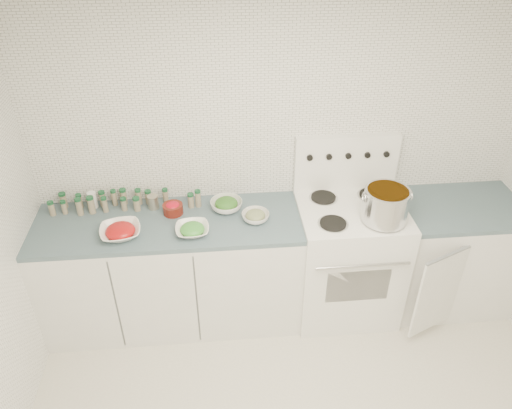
% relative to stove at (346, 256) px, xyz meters
% --- Properties ---
extents(room_walls, '(3.54, 3.04, 2.52)m').
position_rel_stove_xyz_m(room_walls, '(-0.48, -1.19, 1.06)').
color(room_walls, white).
rests_on(room_walls, ground).
extents(counter_left, '(1.85, 0.62, 0.90)m').
position_rel_stove_xyz_m(counter_left, '(-1.30, 0.00, -0.05)').
color(counter_left, white).
rests_on(counter_left, ground).
extents(stove, '(0.76, 0.70, 1.36)m').
position_rel_stove_xyz_m(stove, '(0.00, 0.00, 0.00)').
color(stove, white).
rests_on(stove, ground).
extents(counter_right, '(0.89, 0.79, 0.90)m').
position_rel_stove_xyz_m(counter_right, '(0.82, 0.00, -0.05)').
color(counter_right, white).
rests_on(counter_right, ground).
extents(stock_pot, '(0.32, 0.30, 0.23)m').
position_rel_stove_xyz_m(stock_pot, '(0.17, -0.16, 0.58)').
color(stock_pot, silver).
rests_on(stock_pot, stove).
extents(bowl_tomato, '(0.31, 0.31, 0.09)m').
position_rel_stove_xyz_m(bowl_tomato, '(-1.60, -0.13, 0.44)').
color(bowl_tomato, white).
rests_on(bowl_tomato, counter_left).
extents(bowl_snowpea, '(0.24, 0.24, 0.08)m').
position_rel_stove_xyz_m(bowl_snowpea, '(-1.13, -0.14, 0.44)').
color(bowl_snowpea, white).
rests_on(bowl_snowpea, counter_left).
extents(bowl_broccoli, '(0.25, 0.25, 0.09)m').
position_rel_stove_xyz_m(bowl_broccoli, '(-0.89, 0.12, 0.45)').
color(bowl_broccoli, white).
rests_on(bowl_broccoli, counter_left).
extents(bowl_zucchini, '(0.25, 0.25, 0.08)m').
position_rel_stove_xyz_m(bowl_zucchini, '(-0.69, -0.03, 0.44)').
color(bowl_zucchini, white).
rests_on(bowl_zucchini, counter_left).
extents(bowl_pepper, '(0.14, 0.14, 0.09)m').
position_rel_stove_xyz_m(bowl_pepper, '(-1.27, 0.11, 0.45)').
color(bowl_pepper, '#58170F').
rests_on(bowl_pepper, counter_left).
extents(salt_canister, '(0.08, 0.08, 0.12)m').
position_rel_stove_xyz_m(salt_canister, '(-1.84, 0.23, 0.46)').
color(salt_canister, white).
rests_on(salt_canister, counter_left).
extents(tin_can, '(0.10, 0.10, 0.10)m').
position_rel_stove_xyz_m(tin_can, '(-1.41, 0.18, 0.45)').
color(tin_can, gray).
rests_on(tin_can, counter_left).
extents(spice_cluster, '(1.06, 0.16, 0.14)m').
position_rel_stove_xyz_m(spice_cluster, '(-1.67, 0.21, 0.46)').
color(spice_cluster, gray).
rests_on(spice_cluster, counter_left).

